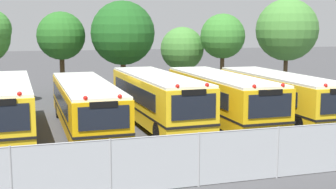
# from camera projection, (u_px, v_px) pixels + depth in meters

# --- Properties ---
(ground_plane) EXTENTS (160.00, 160.00, 0.00)m
(ground_plane) POSITION_uv_depth(u_px,v_px,m) (155.00, 126.00, 23.65)
(ground_plane) COLOR #424244
(school_bus_0) EXTENTS (2.66, 10.36, 2.72)m
(school_bus_0) POSITION_uv_depth(u_px,v_px,m) (5.00, 106.00, 21.27)
(school_bus_0) COLOR yellow
(school_bus_0) RESTS_ON ground_plane
(school_bus_1) EXTENTS (2.54, 11.09, 2.50)m
(school_bus_1) POSITION_uv_depth(u_px,v_px,m) (85.00, 104.00, 22.48)
(school_bus_1) COLOR #EAA80C
(school_bus_1) RESTS_ON ground_plane
(school_bus_2) EXTENTS (2.71, 10.29, 2.78)m
(school_bus_2) POSITION_uv_depth(u_px,v_px,m) (157.00, 98.00, 23.36)
(school_bus_2) COLOR yellow
(school_bus_2) RESTS_ON ground_plane
(school_bus_3) EXTENTS (2.55, 10.66, 2.69)m
(school_bus_3) POSITION_uv_depth(u_px,v_px,m) (220.00, 96.00, 24.24)
(school_bus_3) COLOR yellow
(school_bus_3) RESTS_ON ground_plane
(school_bus_4) EXTENTS (2.56, 10.67, 2.59)m
(school_bus_4) POSITION_uv_depth(u_px,v_px,m) (279.00, 94.00, 25.34)
(school_bus_4) COLOR yellow
(school_bus_4) RESTS_ON ground_plane
(tree_2) EXTENTS (3.40, 3.40, 6.15)m
(tree_2) POSITION_uv_depth(u_px,v_px,m) (62.00, 35.00, 32.27)
(tree_2) COLOR #4C3823
(tree_2) RESTS_ON ground_plane
(tree_3) EXTENTS (4.48, 4.48, 6.89)m
(tree_3) POSITION_uv_depth(u_px,v_px,m) (120.00, 33.00, 31.81)
(tree_3) COLOR #4C3823
(tree_3) RESTS_ON ground_plane
(tree_4) EXTENTS (3.40, 3.40, 5.08)m
(tree_4) POSITION_uv_depth(u_px,v_px,m) (182.00, 48.00, 35.70)
(tree_4) COLOR #4C3823
(tree_4) RESTS_ON ground_plane
(tree_5) EXTENTS (3.32, 3.32, 6.05)m
(tree_5) POSITION_uv_depth(u_px,v_px,m) (223.00, 37.00, 33.70)
(tree_5) COLOR #4C3823
(tree_5) RESTS_ON ground_plane
(tree_6) EXTENTS (4.92, 4.92, 7.31)m
(tree_6) POSITION_uv_depth(u_px,v_px,m) (286.00, 29.00, 36.15)
(tree_6) COLOR #4C3823
(tree_6) RESTS_ON ground_plane
(chainlink_fence) EXTENTS (19.87, 0.07, 1.77)m
(chainlink_fence) POSITION_uv_depth(u_px,v_px,m) (239.00, 155.00, 14.91)
(chainlink_fence) COLOR #9EA0A3
(chainlink_fence) RESTS_ON ground_plane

